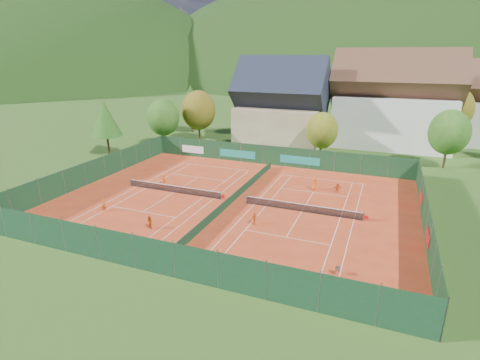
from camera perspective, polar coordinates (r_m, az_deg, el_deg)
name	(u,v)px	position (r m, az deg, el deg)	size (l,w,h in m)	color
ground	(234,202)	(43.43, -0.98, -3.31)	(600.00, 600.00, 0.00)	#2C5019
clay_pad	(234,201)	(43.42, -0.98, -3.28)	(40.00, 32.00, 0.01)	#BD3A1B
court_markings_left	(174,192)	(46.88, -10.04, -1.87)	(11.03, 23.83, 0.00)	white
court_markings_right	(302,212)	(41.22, 9.37, -4.78)	(11.03, 23.83, 0.00)	white
tennis_net_left	(175,189)	(46.64, -9.92, -1.32)	(13.30, 0.10, 1.02)	#59595B
tennis_net_right	(303,208)	(41.00, 9.62, -4.17)	(13.30, 0.10, 1.02)	#59595B
court_divider	(234,197)	(43.23, -0.98, -2.68)	(0.03, 28.80, 1.00)	#133520
fence_north	(271,156)	(57.41, 4.76, 3.73)	(40.00, 0.10, 3.00)	#14381D
fence_south	(154,256)	(30.12, -13.03, -11.21)	(40.00, 0.04, 3.00)	#12331D
fence_west	(95,170)	(53.49, -21.18, 1.41)	(0.04, 32.00, 3.00)	#163D21
fence_east	(426,216)	(40.24, 26.44, -4.92)	(0.09, 32.00, 3.00)	#123219
chalet	(281,109)	(70.29, 6.30, 10.75)	(16.20, 12.00, 16.00)	#CDB890
hotel_block_a	(393,106)	(73.64, 22.27, 10.45)	(21.60, 11.00, 17.25)	silver
hotel_block_b	(474,108)	(82.94, 32.03, 9.27)	(17.28, 10.00, 15.50)	silver
tree_west_front	(163,117)	(69.22, -11.63, 9.33)	(5.72, 5.72, 8.69)	#422717
tree_west_mid	(199,110)	(72.21, -6.34, 10.51)	(6.44, 6.44, 9.78)	#412E17
tree_west_back	(191,101)	(81.93, -7.49, 11.92)	(5.60, 5.60, 10.00)	#412F17
tree_center	(322,130)	(60.98, 12.39, 7.39)	(5.01, 5.01, 7.60)	#422817
tree_east_front	(449,132)	(62.63, 29.27, 6.35)	(5.72, 5.72, 8.69)	#473019
tree_west_side	(105,118)	(66.45, -19.86, 8.81)	(5.04, 5.04, 9.00)	#492D1A
tree_east_back	(452,109)	(78.38, 29.62, 9.37)	(7.15, 7.15, 10.86)	#492B1A
mountain_backdrop	(407,141)	(276.61, 24.05, 5.48)	(820.00, 530.00, 242.00)	black
ball_hopper	(338,269)	(30.55, 14.67, -12.96)	(0.34, 0.34, 0.80)	slate
loose_ball_0	(146,217)	(40.48, -14.09, -5.54)	(0.07, 0.07, 0.07)	#CCD833
loose_ball_1	(271,244)	(34.30, 4.73, -9.63)	(0.07, 0.07, 0.07)	#CCD833
loose_ball_2	(249,192)	(46.38, 1.32, -1.77)	(0.07, 0.07, 0.07)	#CCD833
loose_ball_3	(253,174)	(53.16, 2.01, 0.94)	(0.07, 0.07, 0.07)	#CCD833
loose_ball_4	(306,214)	(40.70, 10.06, -5.11)	(0.07, 0.07, 0.07)	#CCD833
player_left_near	(104,205)	(43.13, -20.03, -3.61)	(0.52, 0.34, 1.44)	#CB4E12
player_left_mid	(149,223)	(37.62, -13.63, -6.34)	(0.66, 0.52, 1.36)	#CC5112
player_left_far	(164,180)	(49.26, -11.46, 0.00)	(1.00, 0.57, 1.54)	#E45114
player_right_near	(254,218)	(37.58, 2.18, -5.88)	(0.75, 0.31, 1.28)	orange
player_right_far_a	(314,184)	(47.79, 11.27, -0.59)	(0.74, 0.48, 1.51)	#E85914
player_right_far_b	(337,188)	(47.39, 14.62, -1.21)	(1.13, 0.36, 1.22)	#D44912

